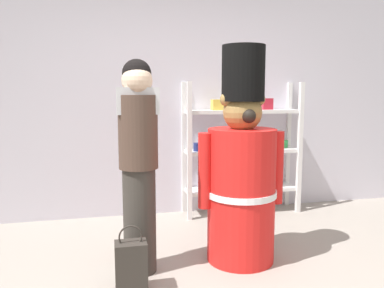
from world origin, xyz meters
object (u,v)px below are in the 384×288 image
(person_shopper, at_px, (139,159))
(shopping_bag, at_px, (131,267))
(merchandise_shelf, at_px, (242,149))
(teddy_bear_guard, at_px, (241,175))

(person_shopper, xyz_separation_m, shopping_bag, (-0.09, -0.32, -0.71))
(person_shopper, distance_m, shopping_bag, 0.78)
(merchandise_shelf, xyz_separation_m, teddy_bear_guard, (-0.46, -1.25, -0.03))
(teddy_bear_guard, bearing_deg, person_shopper, -178.08)
(merchandise_shelf, relative_size, person_shopper, 0.92)
(merchandise_shelf, relative_size, teddy_bear_guard, 0.86)
(teddy_bear_guard, xyz_separation_m, shopping_bag, (-0.94, -0.35, -0.54))
(merchandise_shelf, height_order, teddy_bear_guard, teddy_bear_guard)
(teddy_bear_guard, distance_m, person_shopper, 0.86)
(shopping_bag, bearing_deg, person_shopper, 73.96)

